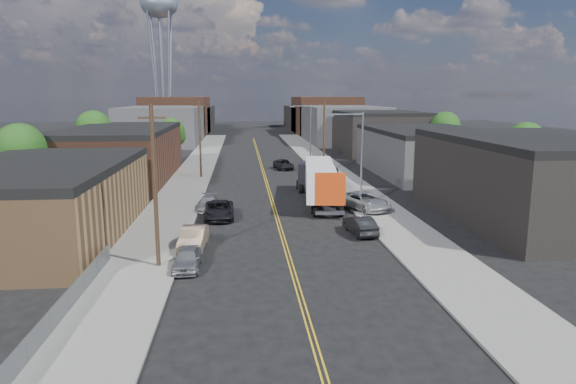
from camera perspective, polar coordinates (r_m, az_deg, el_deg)
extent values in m
plane|color=black|center=(81.63, -3.07, 3.32)|extent=(260.00, 260.00, 0.00)
cube|color=gold|center=(66.80, -2.58, 1.67)|extent=(0.32, 120.00, 0.01)
cube|color=slate|center=(67.04, -10.73, 1.59)|extent=(5.00, 140.00, 0.15)
cube|color=slate|center=(67.88, 5.46, 1.84)|extent=(5.00, 140.00, 0.15)
cube|color=brown|center=(42.46, -25.82, -1.23)|extent=(12.00, 22.00, 5.00)
cube|color=black|center=(42.02, -26.13, 2.51)|extent=(12.00, 22.00, 0.60)
cube|color=#492A1D|center=(67.04, -18.16, 3.77)|extent=(12.00, 26.00, 6.00)
cube|color=black|center=(66.75, -18.32, 6.58)|extent=(12.00, 26.00, 0.60)
cube|color=black|center=(48.47, 25.90, 1.03)|extent=(14.00, 22.00, 6.50)
cube|color=black|center=(48.07, 26.24, 5.21)|extent=(14.00, 22.00, 0.60)
cube|color=navy|center=(45.29, 18.54, 1.40)|extent=(0.30, 20.00, 0.80)
cube|color=#363639|center=(71.83, 15.22, 4.16)|extent=(14.00, 24.00, 5.50)
cube|color=black|center=(71.57, 15.34, 6.58)|extent=(14.00, 24.00, 0.60)
cube|color=black|center=(96.45, 9.88, 6.41)|extent=(14.00, 22.00, 7.00)
cube|color=black|center=(96.25, 9.96, 8.66)|extent=(14.00, 22.00, 0.60)
cube|color=#363639|center=(117.32, -13.65, 7.25)|extent=(16.00, 30.00, 8.00)
cube|color=#363639|center=(118.33, 6.05, 7.52)|extent=(16.00, 30.00, 8.00)
cube|color=#492A1D|center=(142.03, -12.21, 8.27)|extent=(16.00, 26.00, 10.00)
cube|color=#492A1D|center=(142.87, 4.10, 8.50)|extent=(16.00, 26.00, 10.00)
cube|color=black|center=(161.95, -11.35, 8.05)|extent=(16.00, 40.00, 7.00)
cube|color=black|center=(162.68, 2.95, 8.25)|extent=(16.00, 40.00, 7.00)
cylinder|color=gray|center=(132.35, -13.79, 12.38)|extent=(0.80, 0.80, 30.00)
cylinder|color=gray|center=(130.88, -14.68, 12.36)|extent=(1.94, 1.94, 29.98)
cylinder|color=gray|center=(130.36, -13.12, 12.44)|extent=(1.94, 1.94, 29.98)
cylinder|color=gray|center=(134.35, -14.44, 12.32)|extent=(1.94, 1.94, 29.98)
cylinder|color=gray|center=(133.85, -12.92, 12.39)|extent=(1.94, 1.94, 29.98)
ellipsoid|color=#9EA8B2|center=(134.01, -14.13, 19.65)|extent=(9.00, 9.00, 6.75)
cylinder|color=gray|center=(47.58, 8.20, 3.37)|extent=(0.18, 0.18, 9.00)
cylinder|color=gray|center=(46.90, 6.53, 8.58)|extent=(3.00, 0.12, 0.12)
cube|color=gray|center=(46.62, 4.71, 8.47)|extent=(0.60, 0.25, 0.18)
cylinder|color=gray|center=(81.86, 2.53, 6.51)|extent=(0.18, 0.18, 9.00)
cylinder|color=gray|center=(81.47, 1.50, 9.53)|extent=(3.00, 0.12, 0.12)
cube|color=gray|center=(81.31, 0.43, 9.46)|extent=(0.60, 0.25, 0.18)
cylinder|color=black|center=(31.82, -14.56, 0.41)|extent=(0.26, 0.26, 10.00)
cube|color=black|center=(31.36, -14.93, 7.98)|extent=(1.60, 0.12, 0.12)
cylinder|color=black|center=(66.33, -9.75, 5.82)|extent=(0.26, 0.26, 10.00)
cube|color=black|center=(66.12, -9.87, 9.44)|extent=(1.60, 0.12, 0.12)
cylinder|color=black|center=(70.02, 4.02, 6.19)|extent=(0.26, 0.26, 10.00)
cube|color=black|center=(69.81, 4.07, 9.63)|extent=(1.60, 0.12, 0.12)
cube|color=slate|center=(27.68, -23.20, -11.16)|extent=(0.02, 16.00, 1.20)
cube|color=slate|center=(27.47, -23.29, -9.99)|extent=(0.05, 16.00, 0.05)
cylinder|color=black|center=(55.70, -27.31, 0.87)|extent=(0.36, 0.36, 4.25)
sphere|color=#153C10|center=(55.29, -27.61, 4.34)|extent=(4.76, 4.76, 4.76)
sphere|color=#153C10|center=(55.43, -26.84, 3.54)|extent=(3.74, 3.74, 3.74)
sphere|color=#153C10|center=(55.18, -28.19, 3.66)|extent=(3.40, 3.40, 3.40)
cylinder|color=black|center=(79.19, -20.62, 4.06)|extent=(0.36, 0.36, 4.50)
sphere|color=#153C10|center=(78.89, -20.79, 6.66)|extent=(5.04, 5.04, 5.04)
sphere|color=#153C10|center=(79.08, -20.27, 6.04)|extent=(3.96, 3.96, 3.96)
sphere|color=#153C10|center=(78.68, -21.19, 6.16)|extent=(3.60, 3.60, 3.60)
cylinder|color=black|center=(84.07, -12.75, 4.58)|extent=(0.36, 0.36, 3.75)
sphere|color=#153C10|center=(83.82, -12.83, 6.61)|extent=(4.20, 4.20, 4.20)
sphere|color=#153C10|center=(84.09, -12.38, 6.13)|extent=(3.30, 3.30, 3.30)
sphere|color=#153C10|center=(83.53, -13.20, 6.22)|extent=(3.00, 3.00, 3.00)
cylinder|color=black|center=(66.32, 24.70, 2.38)|extent=(0.36, 0.36, 4.00)
sphere|color=#153C10|center=(65.98, 24.91, 5.12)|extent=(4.48, 4.48, 4.48)
sphere|color=#153C10|center=(66.61, 25.18, 4.45)|extent=(3.52, 3.52, 3.52)
sphere|color=#153C10|center=(65.43, 24.67, 4.61)|extent=(3.20, 3.20, 3.20)
cylinder|color=black|center=(87.77, 16.96, 4.79)|extent=(0.36, 0.36, 4.25)
sphere|color=#153C10|center=(87.51, 17.08, 7.00)|extent=(4.76, 4.76, 4.76)
sphere|color=#153C10|center=(88.06, 17.34, 6.45)|extent=(3.74, 3.74, 3.74)
sphere|color=#153C10|center=(86.98, 16.85, 6.60)|extent=(3.40, 3.40, 3.40)
cube|color=silver|center=(49.67, 3.53, 1.57)|extent=(4.02, 12.30, 2.82)
cube|color=#B2340D|center=(43.79, 4.72, 0.31)|extent=(2.63, 0.43, 2.84)
cube|color=gray|center=(44.21, 4.68, -2.32)|extent=(2.54, 0.89, 0.25)
cube|color=black|center=(57.11, 2.39, 1.71)|extent=(2.88, 3.49, 3.12)
cylinder|color=black|center=(45.57, 4.38, -1.98)|extent=(2.72, 1.31, 1.01)
cylinder|color=black|center=(57.29, 2.38, 0.66)|extent=(2.62, 1.29, 1.01)
imported|color=gray|center=(32.20, -11.14, -7.26)|extent=(1.65, 4.00, 1.35)
imported|color=#897459|center=(36.21, -10.47, -5.06)|extent=(1.91, 4.74, 1.53)
imported|color=black|center=(44.64, -7.68, -1.99)|extent=(2.62, 5.46, 1.50)
imported|color=#999B9D|center=(48.03, -8.82, -1.26)|extent=(1.80, 4.40, 1.28)
imported|color=black|center=(39.70, 8.01, -3.66)|extent=(2.01, 4.47, 1.42)
imported|color=#AEB0B3|center=(47.51, 8.52, -0.99)|extent=(4.70, 6.36, 1.61)
imported|color=black|center=(69.26, 4.14, 2.72)|extent=(3.54, 4.61, 1.47)
imported|color=black|center=(73.78, -0.51, 3.08)|extent=(2.86, 5.20, 1.38)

